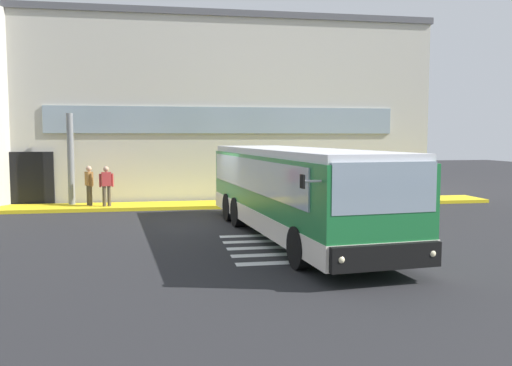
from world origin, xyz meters
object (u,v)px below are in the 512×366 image
Objects in this scene: bus_main_foreground at (294,194)px; passenger_near_column at (89,183)px; passenger_by_doorway at (106,184)px; entry_support_column at (71,159)px; safety_bollard_yellow at (266,198)px.

bus_main_foreground is 10.41m from passenger_near_column.
entry_support_column is at bearing 148.32° from passenger_by_doorway.
bus_main_foreground is 6.54m from safety_bollard_yellow.
safety_bollard_yellow is at bearing 86.48° from bus_main_foreground.
entry_support_column is 2.33× the size of passenger_by_doorway.
passenger_by_doorway is at bearing -29.89° from passenger_near_column.
passenger_near_column is at bearing 131.96° from bus_main_foreground.
passenger_near_column is (0.80, -0.53, -1.02)m from entry_support_column.
bus_main_foreground is 9.60m from passenger_by_doorway.
bus_main_foreground reaches higher than passenger_by_doorway.
bus_main_foreground is 6.83× the size of passenger_near_column.
passenger_by_doorway reaches higher than safety_bollard_yellow.
entry_support_column is 0.34× the size of bus_main_foreground.
passenger_near_column is at bearing 150.11° from passenger_by_doorway.
passenger_by_doorway is (0.75, -0.43, 0.00)m from passenger_near_column.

